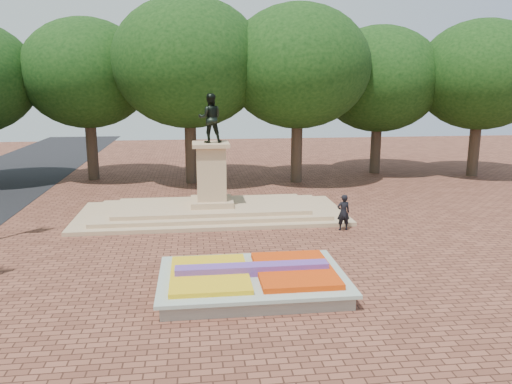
# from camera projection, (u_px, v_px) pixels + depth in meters

# --- Properties ---
(ground) EXTENTS (90.00, 90.00, 0.00)m
(ground) POSITION_uv_depth(u_px,v_px,m) (220.00, 270.00, 18.87)
(ground) COLOR brown
(ground) RESTS_ON ground
(flower_bed) EXTENTS (6.30, 4.30, 0.91)m
(flower_bed) POSITION_uv_depth(u_px,v_px,m) (253.00, 279.00, 16.98)
(flower_bed) COLOR gray
(flower_bed) RESTS_ON ground
(monument) EXTENTS (14.00, 6.00, 6.40)m
(monument) POSITION_uv_depth(u_px,v_px,m) (212.00, 199.00, 26.44)
(monument) COLOR tan
(monument) RESTS_ON ground
(tree_row_back) EXTENTS (44.80, 8.80, 10.43)m
(tree_row_back) POSITION_uv_depth(u_px,v_px,m) (238.00, 86.00, 35.17)
(tree_row_back) COLOR #38291E
(tree_row_back) RESTS_ON ground
(pedestrian) EXTENTS (0.66, 0.45, 1.75)m
(pedestrian) POSITION_uv_depth(u_px,v_px,m) (343.00, 212.00, 23.79)
(pedestrian) COLOR black
(pedestrian) RESTS_ON ground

